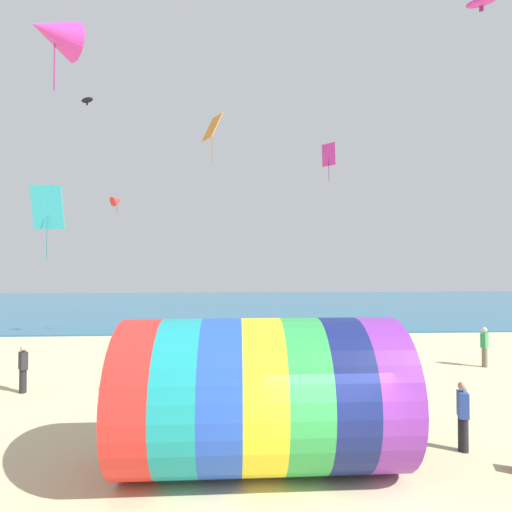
{
  "coord_description": "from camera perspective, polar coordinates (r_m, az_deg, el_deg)",
  "views": [
    {
      "loc": [
        -1.82,
        -6.76,
        4.59
      ],
      "look_at": [
        -1.22,
        4.31,
        4.84
      ],
      "focal_mm": 28.0,
      "sensor_mm": 36.0,
      "label": 1
    }
  ],
  "objects": [
    {
      "name": "kite_magenta_diamond",
      "position": [
        20.39,
        10.35,
        13.99
      ],
      "size": [
        0.59,
        0.6,
        1.84
      ],
      "color": "#D1339E"
    },
    {
      "name": "kite_magenta_parafoil",
      "position": [
        12.3,
        29.5,
        29.04
      ],
      "size": [
        0.69,
        0.58,
        0.35
      ],
      "color": "#D1339E"
    },
    {
      "name": "bystander_far_left",
      "position": [
        18.9,
        2.91,
        -12.61
      ],
      "size": [
        0.41,
        0.41,
        1.73
      ],
      "color": "black",
      "rests_on": "ground"
    },
    {
      "name": "kite_red_delta",
      "position": [
        25.53,
        -19.23,
        7.48
      ],
      "size": [
        0.98,
        0.98,
        1.22
      ],
      "color": "red"
    },
    {
      "name": "sea",
      "position": [
        46.66,
        -0.83,
        -6.91
      ],
      "size": [
        120.0,
        40.0,
        0.1
      ],
      "primitive_type": "cube",
      "color": "#236084",
      "rests_on": "ground"
    },
    {
      "name": "kite_magenta_delta",
      "position": [
        11.63,
        -26.81,
        26.51
      ],
      "size": [
        1.38,
        1.38,
        1.82
      ],
      "color": "#D1339E"
    },
    {
      "name": "bystander_near_water",
      "position": [
        21.13,
        29.85,
        -11.14
      ],
      "size": [
        0.42,
        0.39,
        1.79
      ],
      "color": "#726651",
      "rests_on": "ground"
    },
    {
      "name": "kite_black_parafoil",
      "position": [
        28.18,
        -22.98,
        19.82
      ],
      "size": [
        1.02,
        0.83,
        0.53
      ],
      "color": "black"
    },
    {
      "name": "kite_handler",
      "position": [
        11.77,
        27.46,
        -19.58
      ],
      "size": [
        0.32,
        0.41,
        1.7
      ],
      "color": "black",
      "rests_on": "ground"
    },
    {
      "name": "giant_inflatable_tube",
      "position": [
        9.55,
        0.84,
        -19.01
      ],
      "size": [
        6.21,
        3.4,
        3.37
      ],
      "color": "red",
      "rests_on": "ground"
    },
    {
      "name": "kite_orange_diamond",
      "position": [
        23.51,
        -6.29,
        17.72
      ],
      "size": [
        1.23,
        1.35,
        2.71
      ],
      "color": "orange"
    },
    {
      "name": "kite_cyan_diamond",
      "position": [
        16.81,
        -27.66,
        6.1
      ],
      "size": [
        1.13,
        0.46,
        2.73
      ],
      "color": "#2DB2C6"
    },
    {
      "name": "bystander_mid_beach",
      "position": [
        17.11,
        -30.32,
        -13.68
      ],
      "size": [
        0.41,
        0.41,
        1.71
      ],
      "color": "black",
      "rests_on": "ground"
    }
  ]
}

